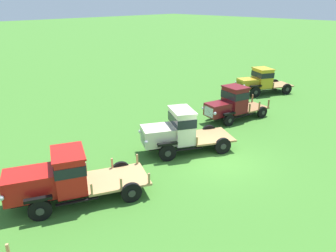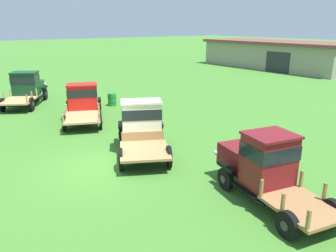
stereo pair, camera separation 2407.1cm
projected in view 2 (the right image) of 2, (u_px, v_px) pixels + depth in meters
ground_plane at (102, 167)px, 13.31m from camera, size 240.00×240.00×0.00m
farm_shed at (276, 54)px, 42.99m from camera, size 19.69×7.89×3.50m
vintage_truck_foreground_near at (27, 87)px, 23.68m from camera, size 5.58×4.31×2.32m
vintage_truck_second_in_line at (83, 100)px, 19.95m from camera, size 5.83×3.95×2.17m
vintage_truck_midrow_center at (141, 124)px, 14.86m from camera, size 5.16×3.93×2.34m
vintage_truck_far_side at (264, 165)px, 10.67m from camera, size 5.02×2.66×2.29m
oil_drum_beside_row at (112, 99)px, 23.17m from camera, size 0.62×0.62×0.89m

